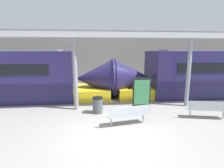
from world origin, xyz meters
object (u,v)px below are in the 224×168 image
at_px(poster_board, 142,94).
at_px(support_column_far, 188,73).
at_px(trash_bin, 98,105).
at_px(support_column_near, 75,75).
at_px(bench_near, 129,113).
at_px(bench_far, 208,108).

bearing_deg(poster_board, support_column_far, 8.19).
xyz_separation_m(trash_bin, poster_board, (2.34, 0.28, 0.47)).
relative_size(poster_board, support_column_near, 0.46).
relative_size(bench_near, poster_board, 1.08).
height_order(support_column_near, support_column_far, same).
relative_size(bench_near, support_column_far, 0.50).
bearing_deg(poster_board, bench_far, -29.06).
xyz_separation_m(poster_board, support_column_near, (-3.48, 0.40, 1.00)).
relative_size(bench_far, support_column_far, 0.51).
distance_m(bench_far, support_column_near, 6.67).
bearing_deg(poster_board, trash_bin, -173.16).
relative_size(bench_near, trash_bin, 2.30).
distance_m(bench_far, poster_board, 3.18).
distance_m(bench_near, support_column_far, 4.65).
bearing_deg(poster_board, support_column_near, 173.51).
height_order(bench_near, bench_far, same).
relative_size(trash_bin, support_column_far, 0.22).
distance_m(bench_near, support_column_near, 3.60).
distance_m(trash_bin, support_column_far, 5.35).
bearing_deg(trash_bin, bench_far, -13.79).
relative_size(bench_far, trash_bin, 2.34).
bearing_deg(support_column_near, bench_near, -43.35).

